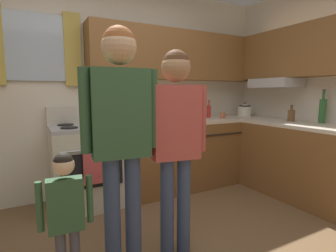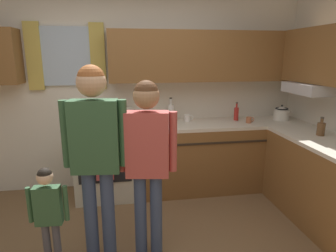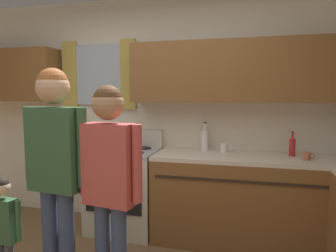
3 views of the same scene
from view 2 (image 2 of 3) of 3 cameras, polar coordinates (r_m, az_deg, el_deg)
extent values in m
cube|color=silver|center=(3.91, -7.94, 6.99)|extent=(4.60, 0.10, 2.60)
cube|color=silver|center=(3.86, -19.39, 12.82)|extent=(0.57, 0.03, 0.71)
cube|color=gold|center=(3.93, -24.94, 12.33)|extent=(0.18, 0.04, 0.81)
cube|color=gold|center=(3.81, -13.69, 13.19)|extent=(0.18, 0.04, 0.81)
cube|color=brown|center=(3.84, 8.00, 13.44)|extent=(2.53, 0.32, 0.63)
cube|color=brown|center=(3.61, 29.56, 12.00)|extent=(0.32, 1.68, 0.61)
cube|color=#B7B7BC|center=(3.75, 26.38, 6.65)|extent=(0.40, 0.60, 0.12)
cube|color=brown|center=(3.97, 10.13, -5.89)|extent=(2.22, 0.62, 0.86)
cube|color=beige|center=(3.85, 10.41, 0.43)|extent=(2.22, 0.62, 0.04)
cube|color=brown|center=(3.50, 28.71, -10.22)|extent=(0.62, 1.46, 0.86)
cube|color=beige|center=(3.36, 29.59, -3.14)|extent=(0.62, 1.46, 0.04)
cube|color=#2D2319|center=(3.60, 11.97, -3.19)|extent=(2.10, 0.01, 0.02)
cube|color=beige|center=(3.77, -12.07, -7.10)|extent=(0.73, 0.62, 0.86)
cube|color=black|center=(3.45, -12.33, -8.17)|extent=(0.61, 0.01, 0.36)
cylinder|color=#ADADB2|center=(3.36, -12.55, -4.84)|extent=(0.61, 0.02, 0.02)
cube|color=#ADADB2|center=(3.63, -12.43, -0.45)|extent=(0.73, 0.62, 0.04)
cube|color=beige|center=(3.87, -12.33, 2.24)|extent=(0.73, 0.08, 0.20)
cylinder|color=black|center=(3.51, -15.52, -0.71)|extent=(0.17, 0.17, 0.01)
cylinder|color=black|center=(3.49, -9.56, -0.48)|extent=(0.17, 0.17, 0.01)
cylinder|color=black|center=(3.77, -15.11, 0.31)|extent=(0.17, 0.17, 0.01)
cylinder|color=black|center=(3.75, -9.57, 0.53)|extent=(0.17, 0.17, 0.01)
cube|color=#CC4C4C|center=(3.41, -12.40, -7.77)|extent=(0.20, 0.02, 0.34)
cylinder|color=red|center=(3.99, 13.31, 2.32)|extent=(0.06, 0.06, 0.17)
cylinder|color=red|center=(3.97, 13.40, 3.94)|extent=(0.02, 0.02, 0.06)
cylinder|color=#3F382D|center=(3.97, 13.43, 4.48)|extent=(0.03, 0.03, 0.02)
cylinder|color=white|center=(3.84, 0.56, 2.62)|extent=(0.08, 0.08, 0.22)
cylinder|color=white|center=(3.81, 0.56, 4.81)|extent=(0.03, 0.03, 0.08)
cylinder|color=#3F382D|center=(3.81, 0.56, 5.50)|extent=(0.03, 0.03, 0.02)
cylinder|color=brown|center=(3.56, 27.94, -0.55)|extent=(0.08, 0.08, 0.14)
cylinder|color=brown|center=(3.54, 28.11, 0.93)|extent=(0.03, 0.03, 0.05)
cylinder|color=#3F382D|center=(3.54, 28.17, 1.44)|extent=(0.04, 0.04, 0.02)
cylinder|color=white|center=(3.83, 3.84, 1.61)|extent=(0.08, 0.08, 0.09)
torus|color=white|center=(3.84, 4.60, 1.71)|extent=(0.07, 0.01, 0.07)
cylinder|color=#B76642|center=(3.88, 15.65, 1.16)|extent=(0.07, 0.07, 0.08)
torus|color=#B76642|center=(3.90, 16.27, 1.24)|extent=(0.06, 0.01, 0.06)
cylinder|color=silver|center=(4.20, 21.44, 2.07)|extent=(0.20, 0.20, 0.14)
cone|color=silver|center=(4.18, 21.56, 3.34)|extent=(0.18, 0.18, 0.05)
sphere|color=black|center=(4.18, 21.59, 3.74)|extent=(0.02, 0.02, 0.02)
cone|color=silver|center=(4.26, 22.98, 2.47)|extent=(0.09, 0.04, 0.07)
torus|color=black|center=(4.18, 21.54, 3.21)|extent=(0.17, 0.17, 0.02)
cylinder|color=#38476B|center=(2.63, -11.68, -17.06)|extent=(0.11, 0.11, 0.83)
cylinder|color=#38476B|center=(2.66, -14.96, -16.94)|extent=(0.11, 0.11, 0.83)
cube|color=#335938|center=(2.37, -14.28, -2.04)|extent=(0.40, 0.20, 0.59)
cylinder|color=#335938|center=(2.33, -8.85, -1.43)|extent=(0.07, 0.07, 0.54)
cylinder|color=#335938|center=(2.41, -19.57, -1.53)|extent=(0.07, 0.07, 0.54)
sphere|color=tan|center=(2.29, -14.91, 8.33)|extent=(0.23, 0.23, 0.23)
sphere|color=brown|center=(2.29, -14.96, 9.04)|extent=(0.21, 0.21, 0.21)
cylinder|color=#38476B|center=(2.64, -2.33, -17.40)|extent=(0.10, 0.10, 0.77)
cylinder|color=#38476B|center=(2.65, -5.42, -17.34)|extent=(0.10, 0.10, 0.77)
cube|color=#BF4C47|center=(2.37, -4.14, -3.64)|extent=(0.37, 0.21, 0.55)
cylinder|color=#BF4C47|center=(2.36, 0.99, -3.14)|extent=(0.07, 0.07, 0.50)
cylinder|color=#BF4C47|center=(2.39, -9.22, -3.10)|extent=(0.07, 0.07, 0.50)
sphere|color=#A87A56|center=(2.29, -4.31, 5.95)|extent=(0.21, 0.21, 0.21)
sphere|color=#4C2D19|center=(2.28, -4.32, 6.60)|extent=(0.19, 0.19, 0.19)
cylinder|color=#4C4C56|center=(2.71, -20.95, -21.52)|extent=(0.06, 0.06, 0.45)
cylinder|color=#4C4C56|center=(2.73, -22.67, -21.38)|extent=(0.06, 0.06, 0.45)
cube|color=#335938|center=(2.53, -22.61, -14.27)|extent=(0.21, 0.10, 0.32)
cylinder|color=#335938|center=(2.49, -19.50, -14.15)|extent=(0.04, 0.04, 0.29)
cylinder|color=#335938|center=(2.57, -25.67, -13.85)|extent=(0.04, 0.04, 0.29)
sphere|color=beige|center=(2.43, -23.13, -9.23)|extent=(0.12, 0.12, 0.12)
sphere|color=black|center=(2.42, -23.17, -8.89)|extent=(0.11, 0.11, 0.11)
camera|label=1|loc=(1.08, -56.51, -19.42)|focal=28.09mm
camera|label=3|loc=(1.17, 58.20, -5.27)|focal=32.96mm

